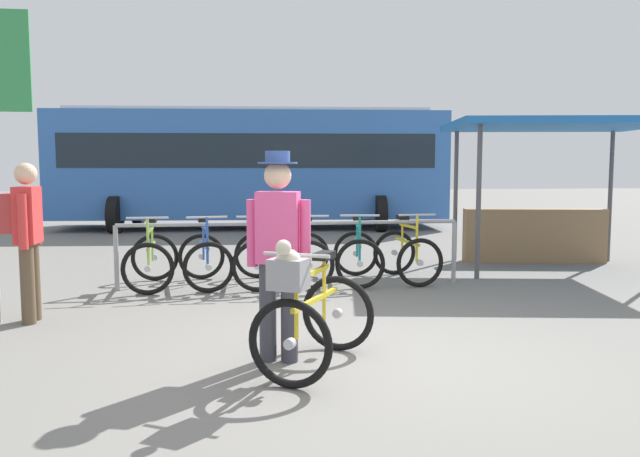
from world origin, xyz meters
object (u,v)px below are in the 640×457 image
Objects in this scene: racked_bike_white at (308,257)px; racked_bike_teal at (358,256)px; pedestrian_with_backpack at (26,232)px; person_with_featured_bike at (278,247)px; bus_distant at (251,162)px; market_stall at (544,180)px; racked_bike_orange at (257,258)px; racked_bike_blue at (205,259)px; racked_bike_yellow at (407,255)px; banner_flag at (2,103)px; featured_bicycle at (310,311)px; racked_bike_lime at (151,260)px.

racked_bike_teal is at bearing 1.03° from racked_bike_white.
pedestrian_with_backpack is (-3.09, -1.82, 0.57)m from racked_bike_white.
bus_distant reaches higher than person_with_featured_bike.
market_stall reaches higher than pedestrian_with_backpack.
racked_bike_orange is 0.64× the size of person_with_featured_bike.
racked_bike_blue is 0.69× the size of person_with_featured_bike.
racked_bike_yellow is (2.10, 0.04, 0.00)m from racked_bike_orange.
market_stall is at bearing 21.89° from banner_flag.
racked_bike_blue is 5.53m from market_stall.
racked_bike_yellow is 8.59m from bus_distant.
racked_bike_white is 1.00× the size of racked_bike_yellow.
banner_flag is at bearing 145.62° from featured_bicycle.
racked_bike_blue is at bearing -178.98° from racked_bike_orange.
featured_bicycle reaches higher than racked_bike_teal.
banner_flag reaches higher than pedestrian_with_backpack.
racked_bike_blue is 0.12× the size of bus_distant.
banner_flag is at bearing -150.79° from racked_bike_white.
racked_bike_lime is at bearing 114.48° from featured_bicycle.
racked_bike_yellow is at bearing 1.02° from racked_bike_blue.
market_stall is at bearing 44.97° from person_with_featured_bike.
racked_bike_orange is 0.96× the size of racked_bike_yellow.
bus_distant reaches higher than featured_bicycle.
bus_distant is at bearing 89.44° from racked_bike_orange.
pedestrian_with_backpack reaches higher than racked_bike_white.
racked_bike_white is 8.39m from bus_distant.
bus_distant is at bearing 91.09° from featured_bicycle.
bus_distant is (0.78, 8.28, 1.37)m from racked_bike_blue.
racked_bike_teal is at bearing -161.94° from market_stall.
racked_bike_teal is at bearing 1.03° from racked_bike_orange.
person_with_featured_bike is (1.49, -3.43, 0.58)m from racked_bike_lime.
person_with_featured_bike is at bearing -33.62° from pedestrian_with_backpack.
racked_bike_lime is at bearing -178.98° from racked_bike_orange.
racked_bike_lime is at bearing 60.87° from pedestrian_with_backpack.
person_with_featured_bike is at bearing -88.58° from racked_bike_orange.
banner_flag is at bearing -178.83° from pedestrian_with_backpack.
racked_bike_white is 0.66× the size of person_with_featured_bike.
racked_bike_white is 0.36× the size of banner_flag.
racked_bike_lime is at bearing 113.40° from person_with_featured_bike.
racked_bike_white is 0.70m from racked_bike_teal.
bus_distant is 2.96× the size of market_stall.
market_stall is at bearing 18.06° from racked_bike_teal.
banner_flag reaches higher than featured_bicycle.
racked_bike_lime is at bearing -178.98° from racked_bike_white.
featured_bicycle is 12.12m from bus_distant.
racked_bike_lime is 6.21m from market_stall.
pedestrian_with_backpack is at bearing -103.80° from bus_distant.
racked_bike_yellow is 0.70× the size of pedestrian_with_backpack.
person_with_featured_bike is 6.43m from market_stall.
person_with_featured_bike is 0.54× the size of banner_flag.
pedestrian_with_backpack is 10.41m from bus_distant.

